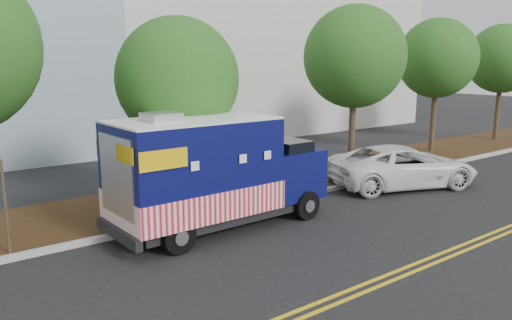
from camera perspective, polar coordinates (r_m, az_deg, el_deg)
ground at (r=14.06m, az=-1.81°, el=-7.88°), size 120.00×120.00×0.00m
curb at (r=15.15m, az=-4.91°, el=-6.21°), size 120.00×0.18×0.15m
mulch_strip at (r=16.89m, az=-8.74°, el=-4.45°), size 120.00×4.00×0.15m
centerline_near at (r=11.01m, az=12.18°, el=-13.73°), size 120.00×0.10×0.01m
centerline_far at (r=10.86m, az=13.21°, el=-14.12°), size 120.00×0.10×0.01m
tree_b at (r=15.32m, az=-8.96°, el=9.09°), size 3.71×3.71×5.93m
tree_c at (r=20.56m, az=11.22°, el=11.47°), size 4.07×4.07×6.81m
tree_d at (r=26.46m, az=20.01°, el=10.85°), size 3.87×3.87×6.68m
tree_e at (r=31.97m, az=26.33°, el=10.32°), size 3.87×3.87×6.68m
sign_post at (r=13.02m, az=-26.68°, el=-5.15°), size 0.06×0.06×2.40m
food_truck at (r=13.76m, az=-5.10°, el=-1.79°), size 6.41×2.56×3.34m
white_car at (r=19.28m, az=16.38°, el=-0.68°), size 6.11×4.37×1.55m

